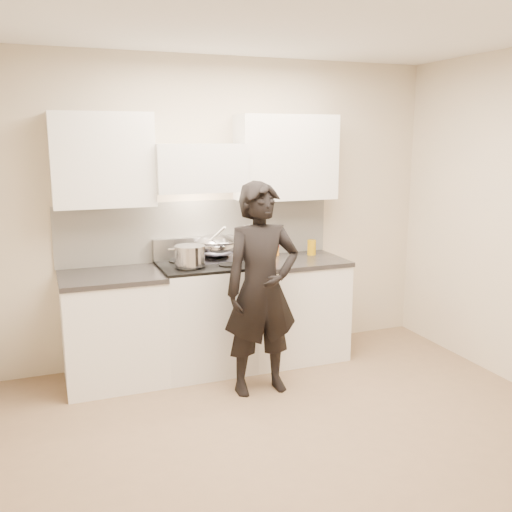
# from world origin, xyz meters

# --- Properties ---
(ground_plane) EXTENTS (4.00, 4.00, 0.00)m
(ground_plane) POSITION_xyz_m (0.00, 0.00, 0.00)
(ground_plane) COLOR #83674C
(room_shell) EXTENTS (4.04, 3.54, 2.70)m
(room_shell) POSITION_xyz_m (-0.06, 0.37, 1.60)
(room_shell) COLOR beige
(room_shell) RESTS_ON ground
(stove) EXTENTS (0.76, 0.65, 0.96)m
(stove) POSITION_xyz_m (-0.30, 1.42, 0.47)
(stove) COLOR silver
(stove) RESTS_ON ground
(counter_right) EXTENTS (0.92, 0.67, 0.92)m
(counter_right) POSITION_xyz_m (0.53, 1.43, 0.46)
(counter_right) COLOR white
(counter_right) RESTS_ON ground
(counter_left) EXTENTS (0.82, 0.67, 0.92)m
(counter_left) POSITION_xyz_m (-1.08, 1.43, 0.46)
(counter_left) COLOR white
(counter_left) RESTS_ON ground
(wok) EXTENTS (0.40, 0.48, 0.32)m
(wok) POSITION_xyz_m (-0.14, 1.57, 1.07)
(wok) COLOR #AFAEB6
(wok) RESTS_ON stove
(stock_pot) EXTENTS (0.36, 0.28, 0.17)m
(stock_pot) POSITION_xyz_m (-0.44, 1.33, 1.04)
(stock_pot) COLOR #AFAEB6
(stock_pot) RESTS_ON stove
(utensil_crock) EXTENTS (0.11, 0.11, 0.30)m
(utensil_crock) POSITION_xyz_m (0.18, 1.64, 1.01)
(utensil_crock) COLOR #AEAEB1
(utensil_crock) RESTS_ON counter_right
(spice_jar) EXTENTS (0.05, 0.05, 0.11)m
(spice_jar) POSITION_xyz_m (0.47, 1.63, 0.97)
(spice_jar) COLOR orange
(spice_jar) RESTS_ON counter_right
(oil_glass) EXTENTS (0.08, 0.08, 0.14)m
(oil_glass) POSITION_xyz_m (0.78, 1.54, 0.99)
(oil_glass) COLOR #B3820A
(oil_glass) RESTS_ON counter_right
(person) EXTENTS (0.62, 0.41, 1.68)m
(person) POSITION_xyz_m (-0.00, 0.82, 0.84)
(person) COLOR black
(person) RESTS_ON ground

